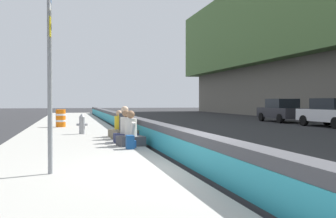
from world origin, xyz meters
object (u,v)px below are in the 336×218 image
(seated_person_middle, at_px, (126,132))
(seated_person_far, at_px, (119,128))
(parked_car_third, at_px, (332,113))
(construction_barrel, at_px, (61,118))
(seated_person_foreground, at_px, (131,135))
(parked_car_fourth, at_px, (281,110))
(backpack, at_px, (130,142))
(fire_hydrant, at_px, (82,123))
(route_sign_post, at_px, (50,66))
(seated_person_rear, at_px, (125,129))

(seated_person_middle, xyz_separation_m, seated_person_far, (2.21, -0.03, -0.02))
(seated_person_far, bearing_deg, parked_car_third, -70.71)
(seated_person_middle, xyz_separation_m, construction_barrel, (8.69, 2.33, 0.13))
(seated_person_foreground, bearing_deg, parked_car_third, -59.32)
(construction_barrel, height_order, parked_car_third, parked_car_third)
(parked_car_fourth, bearing_deg, seated_person_far, 127.95)
(seated_person_middle, distance_m, backpack, 1.84)
(fire_hydrant, bearing_deg, backpack, -167.74)
(backpack, bearing_deg, route_sign_post, 149.25)
(route_sign_post, xyz_separation_m, seated_person_rear, (6.59, -2.34, -1.69))
(construction_barrel, bearing_deg, seated_person_rear, -161.63)
(seated_person_foreground, bearing_deg, seated_person_far, -0.42)
(seated_person_foreground, distance_m, seated_person_rear, 2.28)
(parked_car_fourth, bearing_deg, fire_hydrant, 120.80)
(seated_person_foreground, height_order, parked_car_fourth, parked_car_fourth)
(seated_person_far, distance_m, parked_car_third, 13.95)
(seated_person_far, height_order, parked_car_fourth, parked_car_fourth)
(seated_person_foreground, distance_m, seated_person_far, 3.22)
(route_sign_post, distance_m, backpack, 4.48)
(parked_car_third, bearing_deg, route_sign_post, 128.24)
(seated_person_middle, height_order, seated_person_far, seated_person_middle)
(construction_barrel, distance_m, parked_car_fourth, 15.99)
(backpack, height_order, parked_car_third, parked_car_third)
(seated_person_far, xyz_separation_m, construction_barrel, (6.48, 2.37, 0.15))
(seated_person_rear, relative_size, parked_car_third, 0.27)
(seated_person_rear, xyz_separation_m, parked_car_fourth, (11.22, -13.07, 0.34))
(parked_car_third, bearing_deg, backpack, 122.97)
(seated_person_far, bearing_deg, fire_hydrant, 40.89)
(seated_person_far, xyz_separation_m, parked_car_fourth, (10.27, -13.17, 0.40))
(fire_hydrant, bearing_deg, seated_person_foreground, -164.24)
(construction_barrel, bearing_deg, seated_person_middle, -164.97)
(seated_person_rear, xyz_separation_m, seated_person_far, (0.95, 0.10, -0.05))
(backpack, bearing_deg, seated_person_rear, -4.77)
(fire_hydrant, distance_m, seated_person_foreground, 5.00)
(seated_person_far, bearing_deg, backpack, 177.75)
(route_sign_post, xyz_separation_m, seated_person_foreground, (4.31, -2.22, -1.73))
(seated_person_far, bearing_deg, parked_car_fourth, -52.05)
(seated_person_foreground, distance_m, backpack, 0.84)
(seated_person_middle, bearing_deg, seated_person_rear, -6.00)
(seated_person_foreground, bearing_deg, parked_car_fourth, -44.36)
(backpack, bearing_deg, fire_hydrant, 12.26)
(seated_person_middle, distance_m, seated_person_rear, 1.27)
(seated_person_foreground, relative_size, backpack, 2.76)
(backpack, xyz_separation_m, construction_barrel, (10.51, 2.21, 0.28))
(seated_person_middle, relative_size, seated_person_rear, 0.91)
(fire_hydrant, height_order, seated_person_foreground, seated_person_foreground)
(construction_barrel, bearing_deg, seated_person_far, -159.94)
(seated_person_rear, xyz_separation_m, construction_barrel, (7.42, 2.46, 0.10))
(seated_person_rear, distance_m, backpack, 3.11)
(construction_barrel, bearing_deg, parked_car_fourth, -76.27)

